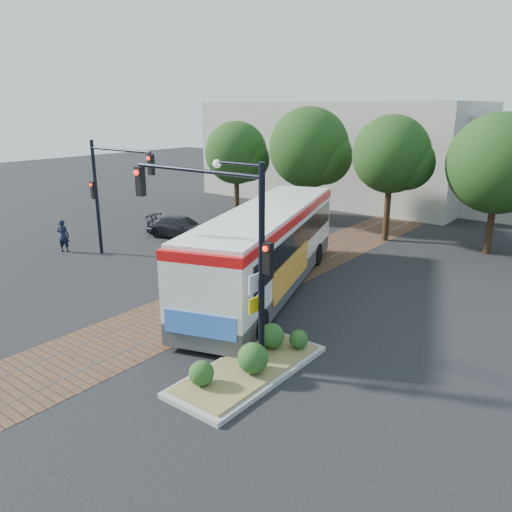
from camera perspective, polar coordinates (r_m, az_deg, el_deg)
The scene contains 10 objects.
ground at distance 18.91m, azimuth -10.35°, elevation -7.32°, with size 120.00×120.00×0.00m, color black.
trackbed at distance 21.54m, azimuth -2.42°, elevation -3.99°, with size 3.60×40.00×0.02m.
tree_row at distance 30.30m, azimuth 14.99°, elevation 10.90°, with size 26.40×5.60×7.67m.
warehouses at distance 42.49m, azimuth 19.47°, elevation 10.61°, with size 40.00×13.00×8.00m.
city_bus at distance 21.17m, azimuth 1.27°, elevation 1.26°, with size 6.94×13.42×3.55m.
traffic_island at distance 15.17m, azimuth -0.48°, elevation -11.97°, with size 2.20×5.20×1.13m.
signal_pole_main at distance 14.41m, azimuth -3.28°, elevation 2.83°, with size 5.49×0.46×6.00m.
signal_pole_left at distance 26.64m, azimuth -16.51°, elevation 7.92°, with size 4.99×0.34×6.00m.
officer at distance 29.05m, azimuth -21.17°, elevation 2.17°, with size 0.65×0.43×1.78m, color black.
parked_car at distance 30.53m, azimuth -8.55°, elevation 3.29°, with size 1.79×4.39×1.27m, color black.
Camera 1 is at (13.12, -11.31, 7.59)m, focal length 35.00 mm.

